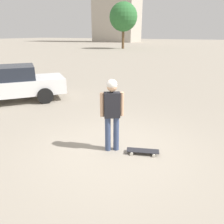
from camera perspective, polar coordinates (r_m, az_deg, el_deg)
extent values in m
plane|color=gray|center=(5.53, 0.00, -9.77)|extent=(220.00, 220.00, 0.00)
cylinder|color=#38476B|center=(5.32, -1.09, -5.74)|extent=(0.14, 0.14, 0.87)
cylinder|color=#38476B|center=(5.34, 1.09, -5.65)|extent=(0.14, 0.14, 0.87)
cube|color=black|center=(5.06, 0.00, 1.84)|extent=(0.37, 0.42, 0.60)
cylinder|color=tan|center=(5.04, -2.62, 1.92)|extent=(0.09, 0.09, 0.57)
cylinder|color=tan|center=(5.08, 2.60, 2.08)|extent=(0.09, 0.09, 0.57)
sphere|color=tan|center=(4.94, 0.00, 6.67)|extent=(0.24, 0.24, 0.24)
sphere|color=silver|center=(4.93, 0.00, 7.14)|extent=(0.25, 0.25, 0.25)
cube|color=#232328|center=(5.37, 8.04, -9.95)|extent=(0.46, 0.80, 0.01)
cylinder|color=silver|center=(5.29, 5.11, -10.89)|extent=(0.05, 0.08, 0.08)
cylinder|color=silver|center=(5.50, 5.28, -9.58)|extent=(0.05, 0.08, 0.08)
cylinder|color=silver|center=(5.29, 10.89, -11.16)|extent=(0.05, 0.08, 0.08)
cylinder|color=silver|center=(5.51, 10.80, -9.85)|extent=(0.05, 0.08, 0.08)
cube|color=silver|center=(10.16, -25.99, 5.92)|extent=(4.74, 4.37, 0.62)
cube|color=#1E232D|center=(10.05, -25.82, 9.21)|extent=(2.63, 2.56, 0.53)
cylinder|color=black|center=(9.39, -17.04, 4.09)|extent=(0.62, 0.57, 0.64)
cylinder|color=black|center=(11.07, -17.97, 6.30)|extent=(0.62, 0.57, 0.64)
cylinder|color=brown|center=(42.98, 2.91, 18.71)|extent=(0.48, 0.48, 3.76)
sphere|color=#2D6B33|center=(43.06, 3.00, 23.58)|extent=(5.06, 5.06, 5.06)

